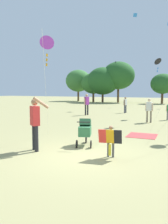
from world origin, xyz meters
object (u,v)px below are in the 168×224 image
Objects in this scene: child_with_butterfly_kite at (111,138)px; person_red_shirt at (149,108)px; person_couple_left at (87,103)px; kite_blue_high at (158,62)px; person_sitting_far at (125,104)px; kite_adult_black at (47,43)px; person_adult_flyer at (35,120)px; picnic_blanket at (142,136)px; stroller at (85,130)px.

person_red_shirt is at bearing 91.14° from child_with_butterfly_kite.
person_red_shirt is 0.87× the size of person_couple_left.
kite_blue_high reaches higher than person_sitting_far.
kite_blue_high is 2.55× the size of person_couple_left.
person_adult_flyer is at bearing -63.81° from kite_adult_black.
child_with_butterfly_kite is at bearing 7.64° from person_adult_flyer.
kite_blue_high is at bearing 67.55° from kite_adult_black.
person_red_shirt reaches higher than picnic_blanket.
person_sitting_far is 0.83× the size of person_couple_left.
child_with_butterfly_kite is 2.68m from person_adult_flyer.
kite_blue_high reaches higher than person_adult_flyer.
child_with_butterfly_kite is at bearing -31.61° from kite_adult_black.
picnic_blanket is at bearing -70.99° from person_sitting_far.
person_sitting_far is 4.00m from person_couple_left.
kite_adult_black reaches higher than person_couple_left.
person_adult_flyer reaches higher than child_with_butterfly_kite.
kite_blue_high reaches higher than person_red_shirt.
person_adult_flyer is at bearing -87.70° from person_sitting_far.
person_adult_flyer is at bearing -74.44° from person_couple_left.
child_with_butterfly_kite is at bearing -88.86° from person_red_shirt.
child_with_butterfly_kite is at bearing -77.02° from person_sitting_far.
person_sitting_far is at bearing 118.86° from person_red_shirt.
kite_blue_high is at bearing 78.48° from person_adult_flyer.
kite_blue_high is (-0.14, 11.78, 3.66)m from child_with_butterfly_kite.
kite_blue_high is (3.85, 9.32, -0.02)m from kite_adult_black.
kite_adult_black is at bearing 152.19° from stroller.
child_with_butterfly_kite is 0.77× the size of picnic_blanket.
kite_adult_black is 2.58× the size of person_couple_left.
stroller is 0.24× the size of kite_adult_black.
child_with_butterfly_kite is 12.33m from kite_blue_high.
person_sitting_far is at bearing 85.89° from kite_adult_black.
child_with_butterfly_kite is 1.75m from stroller.
child_with_butterfly_kite is 0.56× the size of person_couple_left.
kite_blue_high is (2.47, 12.13, 3.17)m from person_adult_flyer.
kite_adult_black reaches higher than picnic_blanket.
person_sitting_far is at bearing 92.30° from person_adult_flyer.
person_adult_flyer is at bearing -172.36° from child_with_butterfly_kite.
kite_adult_black is 3.60× the size of picnic_blanket.
picnic_blanket is at bearing -49.08° from person_couple_left.
person_couple_left is at bearing 118.04° from child_with_butterfly_kite.
stroller is 0.72× the size of person_red_shirt.
picnic_blanket is (0.42, -4.50, -0.91)m from person_red_shirt.
person_adult_flyer reaches higher than picnic_blanket.
kite_adult_black reaches higher than person_red_shirt.
person_couple_left reaches higher than picnic_blanket.
kite_adult_black reaches higher than person_adult_flyer.
person_adult_flyer reaches higher than person_red_shirt.
person_adult_flyer is 1.27× the size of person_sitting_far.
person_red_shirt is at bearing 80.49° from stroller.
person_red_shirt is at bearing -23.00° from person_couple_left.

